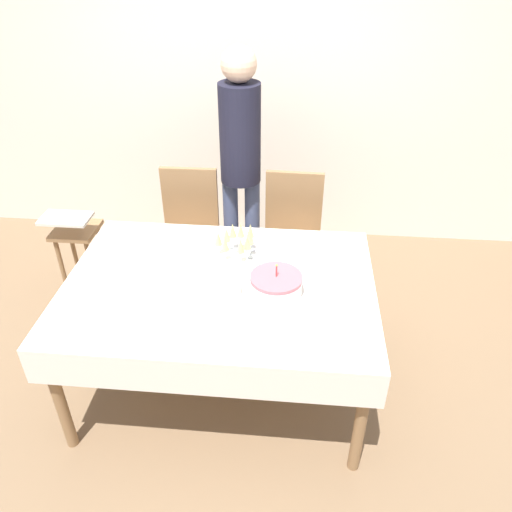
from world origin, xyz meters
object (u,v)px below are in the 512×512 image
champagne_tray (237,243)px  person_standing (240,151)px  high_chair (76,240)px  dining_chair_far_right (292,235)px  birthday_cake (276,285)px  plate_stack_dessert (227,262)px  plate_stack_main (214,289)px  dining_chair_far_left (189,230)px

champagne_tray → person_standing: person_standing is taller
champagne_tray → high_chair: 1.38m
dining_chair_far_right → birthday_cake: 1.02m
plate_stack_dessert → high_chair: 1.35m
plate_stack_main → plate_stack_dessert: (0.03, 0.27, -0.01)m
dining_chair_far_left → dining_chair_far_right: (0.74, -0.00, 0.00)m
person_standing → high_chair: size_ratio=2.46×
birthday_cake → plate_stack_dessert: (-0.29, 0.24, -0.04)m
plate_stack_main → person_standing: bearing=89.9°
champagne_tray → plate_stack_main: bearing=-103.2°
birthday_cake → plate_stack_dessert: birthday_cake is taller
champagne_tray → plate_stack_main: size_ratio=1.06×
person_standing → plate_stack_dessert: bearing=-88.1°
birthday_cake → champagne_tray: 0.40m
birthday_cake → person_standing: bearing=105.3°
plate_stack_dessert → person_standing: size_ratio=0.13×
plate_stack_main → person_standing: person_standing is taller
birthday_cake → person_standing: (-0.32, 1.16, 0.25)m
champagne_tray → plate_stack_main: 0.36m
champagne_tray → plate_stack_dessert: 0.12m
dining_chair_far_left → plate_stack_dessert: bearing=-62.2°
dining_chair_far_right → plate_stack_dessert: bearing=-115.2°
dining_chair_far_left → birthday_cake: 1.22m
person_standing → plate_stack_main: bearing=-90.1°
dining_chair_far_right → champagne_tray: size_ratio=3.21×
plate_stack_main → champagne_tray: bearing=76.8°
dining_chair_far_left → person_standing: 0.67m
dining_chair_far_left → plate_stack_dessert: dining_chair_far_left is taller
champagne_tray → person_standing: size_ratio=0.17×
plate_stack_dessert → champagne_tray: bearing=58.7°
champagne_tray → person_standing: 0.87m
dining_chair_far_left → dining_chair_far_right: 0.74m
champagne_tray → plate_stack_main: (-0.08, -0.34, -0.07)m
plate_stack_dessert → plate_stack_main: bearing=-97.2°
dining_chair_far_right → plate_stack_main: size_ratio=3.42×
dining_chair_far_right → plate_stack_dessert: size_ratio=4.11×
dining_chair_far_left → plate_stack_dessert: size_ratio=4.11×
dining_chair_far_left → plate_stack_dessert: 0.87m
plate_stack_main → high_chair: plate_stack_main is taller
dining_chair_far_right → high_chair: size_ratio=1.35×
dining_chair_far_right → person_standing: person_standing is taller
person_standing → high_chair: person_standing is taller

